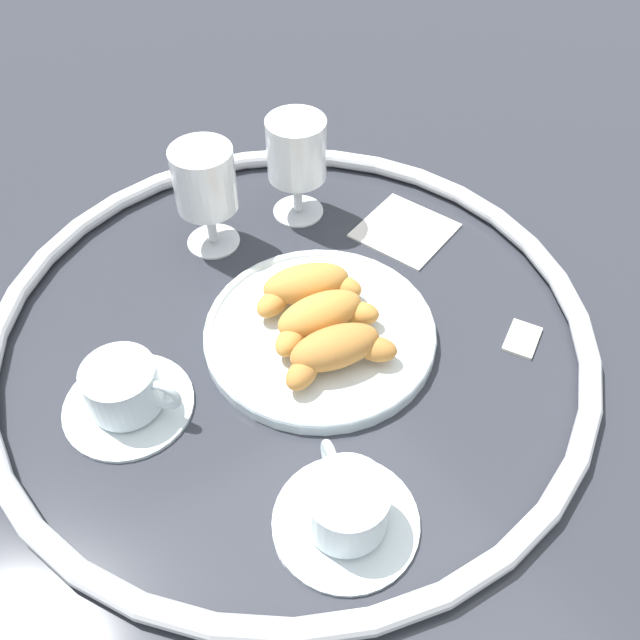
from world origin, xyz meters
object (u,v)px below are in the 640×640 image
croissant_small (321,317)px  juice_glass_left (205,185)px  croissant_large (307,286)px  coffee_cup_near (125,392)px  sugar_packet (523,338)px  folded_napkin (405,230)px  croissant_extra (336,351)px  coffee_cup_far (346,509)px  pastry_plate (320,332)px  juice_glass_right (297,154)px

croissant_small → juice_glass_left: 0.22m
croissant_large → coffee_cup_near: (0.23, 0.01, -0.01)m
coffee_cup_near → sugar_packet: size_ratio=2.72×
croissant_small → folded_napkin: 0.22m
croissant_extra → juice_glass_left: 0.27m
croissant_small → coffee_cup_near: size_ratio=1.00×
sugar_packet → folded_napkin: bearing=-121.5°
croissant_small → croissant_extra: bearing=72.3°
croissant_large → croissant_extra: size_ratio=0.96×
coffee_cup_far → folded_napkin: size_ratio=1.24×
pastry_plate → folded_napkin: bearing=-157.1°
croissant_large → croissant_extra: (0.03, 0.10, 0.00)m
pastry_plate → sugar_packet: size_ratio=5.24×
croissant_large → coffee_cup_near: size_ratio=0.94×
pastry_plate → sugar_packet: bearing=143.2°
croissant_large → sugar_packet: bearing=133.0°
pastry_plate → croissant_large: bearing=-107.2°
croissant_large → pastry_plate: bearing=72.8°
pastry_plate → coffee_cup_near: bearing=-10.2°
pastry_plate → sugar_packet: pastry_plate is taller
juice_glass_left → folded_napkin: juice_glass_left is taller
croissant_large → juice_glass_right: juice_glass_right is taller
croissant_large → juice_glass_left: (0.03, -0.17, 0.05)m
coffee_cup_near → juice_glass_left: 0.27m
pastry_plate → croissant_extra: 0.06m
coffee_cup_near → coffee_cup_far: 0.26m
coffee_cup_near → juice_glass_right: 0.37m
croissant_large → juice_glass_left: juice_glass_left is taller
folded_napkin → pastry_plate: bearing=22.9°
croissant_large → coffee_cup_far: bearing=62.3°
coffee_cup_far → folded_napkin: bearing=-138.2°
coffee_cup_near → juice_glass_right: size_ratio=0.97×
croissant_small → sugar_packet: croissant_small is taller
coffee_cup_near → folded_napkin: (-0.42, -0.04, -0.02)m
sugar_packet → coffee_cup_far: bearing=-16.8°
pastry_plate → juice_glass_left: (0.02, -0.21, 0.08)m
juice_glass_left → coffee_cup_far: bearing=76.8°
croissant_large → croissant_small: (0.01, 0.05, 0.00)m
juice_glass_right → folded_napkin: bearing=128.3°
juice_glass_right → folded_napkin: 0.17m
coffee_cup_near → sugar_packet: 0.44m
sugar_packet → croissant_small: bearing=-63.7°
pastry_plate → folded_napkin: (-0.20, -0.08, -0.01)m
juice_glass_left → croissant_small: bearing=94.2°
juice_glass_left → sugar_packet: juice_glass_left is taller
pastry_plate → sugar_packet: 0.23m
pastry_plate → croissant_small: bearing=81.4°
croissant_small → coffee_cup_near: (0.22, -0.04, -0.01)m
juice_glass_right → folded_napkin: size_ratio=1.27×
croissant_large → coffee_cup_near: bearing=1.4°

